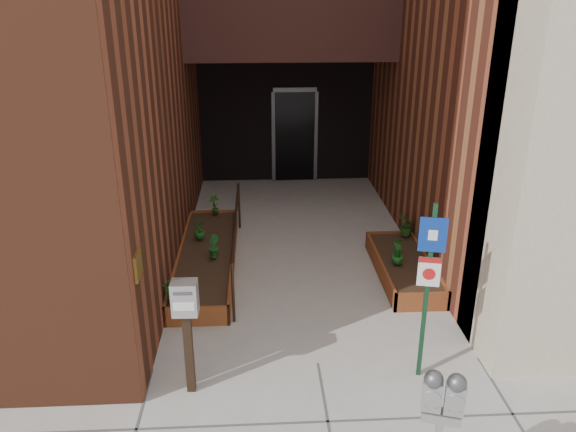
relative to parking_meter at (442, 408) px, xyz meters
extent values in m
plane|color=#9E9991|center=(-0.74, 2.17, -1.15)|extent=(80.00, 80.00, 0.00)
cube|color=#B5A68B|center=(1.81, 2.37, 1.05)|extent=(1.10, 1.20, 4.40)
cube|color=#331A16|center=(-0.74, 8.17, 2.85)|extent=(4.20, 2.00, 2.00)
cube|color=black|center=(-0.74, 9.57, 0.35)|extent=(4.00, 0.30, 3.00)
cube|color=black|center=(-0.54, 9.39, -0.10)|extent=(0.90, 0.06, 2.10)
cube|color=#B79338|center=(-2.73, 1.97, 0.35)|extent=(0.04, 0.30, 0.30)
cube|color=maroon|center=(-2.29, 3.09, -1.00)|extent=(0.90, 0.04, 0.30)
cube|color=maroon|center=(-2.29, 6.65, -1.00)|extent=(0.90, 0.04, 0.30)
cube|color=maroon|center=(-2.72, 4.87, -1.00)|extent=(0.04, 3.60, 0.30)
cube|color=maroon|center=(-1.86, 4.87, -1.00)|extent=(0.04, 3.60, 0.30)
cube|color=black|center=(-2.29, 4.87, -1.02)|extent=(0.82, 3.52, 0.26)
cube|color=maroon|center=(0.86, 3.29, -1.00)|extent=(0.80, 0.04, 0.30)
cube|color=maroon|center=(0.86, 5.45, -1.00)|extent=(0.80, 0.04, 0.30)
cube|color=maroon|center=(0.48, 4.37, -1.00)|extent=(0.04, 2.20, 0.30)
cube|color=maroon|center=(1.24, 4.37, -1.00)|extent=(0.04, 2.20, 0.30)
cube|color=black|center=(0.86, 4.37, -1.02)|extent=(0.72, 2.12, 0.26)
cylinder|color=black|center=(-1.79, 3.17, -0.70)|extent=(0.04, 0.04, 0.90)
cylinder|color=black|center=(-1.79, 6.47, -0.70)|extent=(0.04, 0.04, 0.90)
cylinder|color=black|center=(-1.79, 4.82, -0.27)|extent=(0.04, 3.30, 0.04)
cube|color=#9C9C9E|center=(0.00, 0.00, -0.08)|extent=(0.33, 0.21, 0.08)
cube|color=#9C9C9E|center=(-0.08, 0.03, 0.11)|extent=(0.18, 0.14, 0.27)
sphere|color=#59595B|center=(-0.08, 0.03, 0.26)|extent=(0.15, 0.15, 0.15)
cube|color=white|center=(-0.10, -0.02, 0.13)|extent=(0.09, 0.03, 0.05)
cube|color=#B21414|center=(-0.10, -0.02, 0.04)|extent=(0.09, 0.03, 0.03)
cube|color=#9C9C9E|center=(0.08, -0.03, 0.11)|extent=(0.18, 0.14, 0.27)
sphere|color=#59595B|center=(0.08, -0.03, 0.26)|extent=(0.15, 0.15, 0.15)
cube|color=white|center=(0.07, -0.08, 0.13)|extent=(0.09, 0.03, 0.05)
cube|color=#B21414|center=(0.07, -0.08, 0.04)|extent=(0.09, 0.03, 0.03)
cube|color=#13341D|center=(0.43, 1.90, -0.07)|extent=(0.06, 0.06, 2.16)
cube|color=navy|center=(0.42, 1.87, 0.67)|extent=(0.29, 0.08, 0.39)
cube|color=white|center=(0.42, 1.87, 0.67)|extent=(0.10, 0.03, 0.12)
cube|color=white|center=(0.42, 1.87, 0.23)|extent=(0.24, 0.07, 0.34)
cube|color=#B21414|center=(0.42, 1.87, 0.37)|extent=(0.24, 0.07, 0.06)
cylinder|color=#B21414|center=(0.42, 1.86, 0.21)|extent=(0.14, 0.04, 0.14)
cube|color=black|center=(-2.23, 1.77, -0.64)|extent=(0.09, 0.09, 1.01)
cube|color=silver|center=(-2.23, 1.77, 0.05)|extent=(0.28, 0.21, 0.39)
cube|color=#59595B|center=(-2.23, 1.66, 0.16)|extent=(0.20, 0.01, 0.04)
cube|color=white|center=(-2.23, 1.66, 0.00)|extent=(0.22, 0.02, 0.09)
imported|color=#1A5E1C|center=(-2.59, 3.27, -0.67)|extent=(0.47, 0.47, 0.37)
imported|color=#1B6021|center=(-2.15, 4.62, -0.67)|extent=(0.26, 0.26, 0.36)
imported|color=#1A5B1B|center=(-2.44, 5.34, -0.69)|extent=(0.23, 0.23, 0.32)
imported|color=#225618|center=(-2.25, 6.47, -0.66)|extent=(0.28, 0.28, 0.38)
imported|color=#175318|center=(0.71, 4.22, -0.68)|extent=(0.26, 0.26, 0.34)
imported|color=#165017|center=(0.79, 4.53, -0.70)|extent=(0.16, 0.16, 0.30)
imported|color=#204F16|center=(1.11, 5.27, -0.67)|extent=(0.45, 0.45, 0.36)
camera|label=1|loc=(-1.42, -3.49, 3.07)|focal=35.00mm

